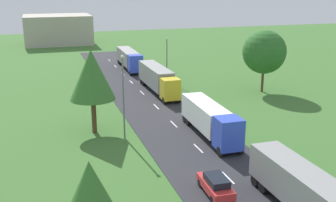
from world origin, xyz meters
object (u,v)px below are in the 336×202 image
(truck_fourth, at_px, (129,58))
(tree_lime, at_px, (92,75))
(truck_third, at_px, (158,78))
(car_second, at_px, (216,185))
(truck_lead, at_px, (309,193))
(tree_oak, at_px, (264,52))
(distant_building, at_px, (58,30))
(lamppost_second, at_px, (123,93))
(truck_second, at_px, (210,119))
(lamppost_third, at_px, (167,57))

(truck_fourth, relative_size, tree_lime, 1.46)
(truck_third, distance_m, car_second, 32.21)
(truck_lead, bearing_deg, tree_lime, 117.76)
(truck_lead, relative_size, truck_third, 0.91)
(truck_third, distance_m, tree_oak, 16.59)
(truck_third, bearing_deg, distant_building, 100.75)
(lamppost_second, bearing_deg, truck_second, -14.83)
(truck_second, distance_m, tree_oak, 22.25)
(truck_fourth, bearing_deg, truck_lead, -89.69)
(truck_third, relative_size, truck_fourth, 1.03)
(tree_lime, distance_m, distant_building, 74.12)
(tree_oak, bearing_deg, car_second, -126.27)
(distant_building, bearing_deg, tree_lime, -90.32)
(truck_second, xyz_separation_m, lamppost_second, (-8.89, 2.36, 2.94))
(truck_third, xyz_separation_m, lamppost_third, (3.67, 6.90, 1.95))
(truck_second, bearing_deg, lamppost_third, 82.23)
(lamppost_third, bearing_deg, car_second, -102.04)
(truck_lead, xyz_separation_m, tree_oak, (15.37, 32.56, 4.13))
(truck_fourth, bearing_deg, truck_third, -89.35)
(truck_second, bearing_deg, tree_oak, 45.00)
(tree_oak, distance_m, distant_building, 69.33)
(truck_fourth, height_order, tree_oak, tree_oak)
(truck_third, bearing_deg, lamppost_third, 62.01)
(truck_fourth, distance_m, lamppost_second, 37.79)
(truck_third, bearing_deg, tree_lime, -128.60)
(truck_fourth, bearing_deg, tree_lime, -108.81)
(truck_lead, xyz_separation_m, tree_lime, (-11.79, 22.40, 4.51))
(truck_fourth, distance_m, tree_lime, 35.89)
(truck_third, xyz_separation_m, tree_lime, (-11.70, -14.66, 4.34))
(truck_third, xyz_separation_m, distant_building, (-11.28, 59.41, 1.69))
(distant_building, bearing_deg, lamppost_second, -88.22)
(truck_second, bearing_deg, lamppost_second, 165.17)
(truck_fourth, distance_m, distant_building, 41.89)
(truck_lead, bearing_deg, car_second, 131.96)
(truck_second, xyz_separation_m, tree_oak, (15.46, 15.46, 4.10))
(truck_second, bearing_deg, tree_lime, 155.61)
(truck_second, height_order, truck_third, truck_third)
(truck_lead, relative_size, tree_oak, 1.35)
(tree_oak, bearing_deg, lamppost_third, 135.96)
(truck_lead, height_order, truck_fourth, truck_fourth)
(tree_oak, height_order, tree_lime, tree_oak)
(truck_lead, height_order, distant_building, distant_building)
(truck_fourth, distance_m, tree_oak, 28.59)
(truck_second, xyz_separation_m, tree_lime, (-11.71, 5.31, 4.49))
(truck_lead, bearing_deg, lamppost_second, 114.79)
(truck_second, relative_size, lamppost_second, 1.31)
(tree_oak, bearing_deg, lamppost_second, -151.71)
(lamppost_second, bearing_deg, truck_lead, -65.21)
(lamppost_third, bearing_deg, truck_second, -97.77)
(truck_lead, bearing_deg, truck_fourth, 90.31)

